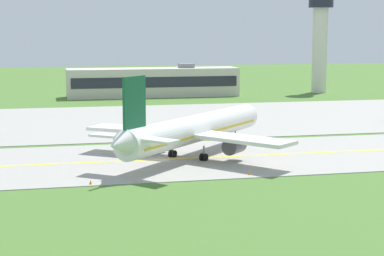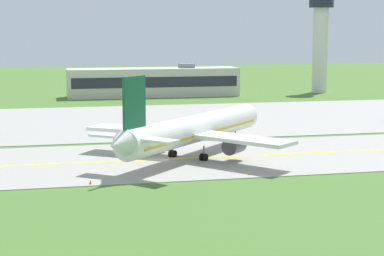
{
  "view_description": "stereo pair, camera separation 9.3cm",
  "coord_description": "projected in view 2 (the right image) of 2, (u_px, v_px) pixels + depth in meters",
  "views": [
    {
      "loc": [
        -15.83,
        -91.09,
        18.34
      ],
      "look_at": [
        5.2,
        3.18,
        4.0
      ],
      "focal_mm": 61.82,
      "sensor_mm": 36.0,
      "label": 1
    },
    {
      "loc": [
        -15.74,
        -91.11,
        18.34
      ],
      "look_at": [
        5.2,
        3.18,
        4.0
      ],
      "focal_mm": 61.82,
      "sensor_mm": 36.0,
      "label": 2
    }
  ],
  "objects": [
    {
      "name": "ground_plane",
      "position": [
        161.0,
        160.0,
        94.05
      ],
      "size": [
        500.0,
        500.0,
        0.0
      ],
      "primitive_type": "plane",
      "color": "#47702D"
    },
    {
      "name": "taxiway_strip",
      "position": [
        161.0,
        160.0,
        94.04
      ],
      "size": [
        240.0,
        28.0,
        0.1
      ],
      "primitive_type": "cube",
      "color": "#9E9B93",
      "rests_on": "ground"
    },
    {
      "name": "apron_pad",
      "position": [
        174.0,
        119.0,
        136.75
      ],
      "size": [
        140.0,
        52.0,
        0.1
      ],
      "primitive_type": "cube",
      "color": "#9E9B93",
      "rests_on": "ground"
    },
    {
      "name": "taxiway_centreline",
      "position": [
        161.0,
        159.0,
        94.04
      ],
      "size": [
        220.0,
        0.6,
        0.01
      ],
      "primitive_type": "cube",
      "color": "yellow",
      "rests_on": "taxiway_strip"
    },
    {
      "name": "airplane_lead",
      "position": [
        193.0,
        130.0,
        95.29
      ],
      "size": [
        30.54,
        31.88,
        12.7
      ],
      "color": "white",
      "rests_on": "ground"
    },
    {
      "name": "terminal_building",
      "position": [
        153.0,
        82.0,
        183.76
      ],
      "size": [
        47.41,
        9.73,
        9.09
      ],
      "color": "beige",
      "rests_on": "ground"
    },
    {
      "name": "control_tower",
      "position": [
        321.0,
        32.0,
        193.58
      ],
      "size": [
        7.6,
        7.6,
        29.82
      ],
      "color": "silver",
      "rests_on": "ground"
    },
    {
      "name": "traffic_cone_near_edge",
      "position": [
        90.0,
        183.0,
        78.91
      ],
      "size": [
        0.44,
        0.44,
        0.6
      ],
      "primitive_type": "cone",
      "color": "orange",
      "rests_on": "ground"
    },
    {
      "name": "traffic_cone_mid_edge",
      "position": [
        249.0,
        173.0,
        84.0
      ],
      "size": [
        0.44,
        0.44,
        0.6
      ],
      "primitive_type": "cone",
      "color": "orange",
      "rests_on": "ground"
    }
  ]
}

